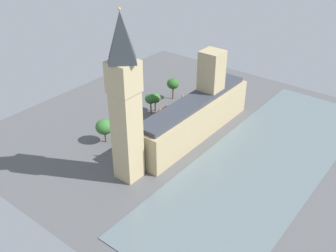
% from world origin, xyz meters
% --- Properties ---
extents(ground_plane, '(129.79, 129.79, 0.00)m').
position_xyz_m(ground_plane, '(0.00, 0.00, 0.00)').
color(ground_plane, '#565659').
extents(river_thames, '(37.65, 116.81, 0.25)m').
position_xyz_m(river_thames, '(-31.07, 0.00, 0.12)').
color(river_thames, slate).
rests_on(river_thames, ground).
extents(parliament_building, '(11.68, 57.42, 29.82)m').
position_xyz_m(parliament_building, '(-1.99, -1.63, 8.40)').
color(parliament_building, tan).
rests_on(parliament_building, ground).
extents(clock_tower, '(7.95, 7.95, 53.36)m').
position_xyz_m(clock_tower, '(-0.43, 33.58, 27.60)').
color(clock_tower, tan).
rests_on(clock_tower, ground).
extents(double_decker_bus_corner, '(3.62, 10.71, 4.75)m').
position_xyz_m(double_decker_bus_corner, '(10.83, -18.74, 2.63)').
color(double_decker_bus_corner, red).
rests_on(double_decker_bus_corner, ground).
extents(car_black_by_river_gate, '(2.17, 4.79, 1.74)m').
position_xyz_m(car_black_by_river_gate, '(9.27, -7.70, 0.89)').
color(car_black_by_river_gate, black).
rests_on(car_black_by_river_gate, ground).
extents(double_decker_bus_trailing, '(3.19, 10.64, 4.75)m').
position_xyz_m(double_decker_bus_trailing, '(13.24, 0.56, 2.63)').
color(double_decker_bus_trailing, red).
rests_on(double_decker_bus_trailing, ground).
extents(car_dark_green_opposite_hall, '(1.91, 4.57, 1.74)m').
position_xyz_m(car_dark_green_opposite_hall, '(11.12, 8.61, 0.89)').
color(car_dark_green_opposite_hall, '#19472D').
rests_on(car_dark_green_opposite_hall, ground).
extents(car_blue_midblock, '(2.17, 4.44, 1.74)m').
position_xyz_m(car_blue_midblock, '(13.19, 17.50, 0.89)').
color(car_blue_midblock, navy).
rests_on(car_blue_midblock, ground).
extents(car_yellow_cab_far_end, '(1.90, 4.10, 1.74)m').
position_xyz_m(car_yellow_cab_far_end, '(12.13, 22.98, 0.88)').
color(car_yellow_cab_far_end, gold).
rests_on(car_yellow_cab_far_end, ground).
extents(pedestrian_kerbside, '(0.68, 0.62, 1.63)m').
position_xyz_m(pedestrian_kerbside, '(6.80, -23.23, 0.73)').
color(pedestrian_kerbside, '#336B60').
rests_on(pedestrian_kerbside, ground).
extents(pedestrian_leading, '(0.62, 0.55, 1.50)m').
position_xyz_m(pedestrian_leading, '(6.98, 19.20, 0.68)').
color(pedestrian_leading, maroon).
rests_on(pedestrian_leading, ground).
extents(pedestrian_under_trees, '(0.63, 0.54, 1.56)m').
position_xyz_m(pedestrian_under_trees, '(6.85, 6.16, 0.70)').
color(pedestrian_under_trees, black).
rests_on(pedestrian_under_trees, ground).
extents(plane_tree_near_tower, '(6.40, 6.40, 9.01)m').
position_xyz_m(plane_tree_near_tower, '(20.22, 24.19, 6.27)').
color(plane_tree_near_tower, brown).
rests_on(plane_tree_near_tower, ground).
extents(plane_tree_slot_10, '(4.58, 4.58, 7.91)m').
position_xyz_m(plane_tree_slot_10, '(21.06, -5.26, 5.90)').
color(plane_tree_slot_10, brown).
rests_on(plane_tree_slot_10, ground).
extents(plane_tree_slot_11, '(4.65, 4.65, 8.42)m').
position_xyz_m(plane_tree_slot_11, '(21.45, -2.91, 6.38)').
color(plane_tree_slot_11, brown).
rests_on(plane_tree_slot_11, ground).
extents(plane_tree_slot_12, '(5.33, 5.33, 9.44)m').
position_xyz_m(plane_tree_slot_12, '(22.32, -18.96, 7.12)').
color(plane_tree_slot_12, brown).
rests_on(plane_tree_slot_12, ground).
extents(street_lamp_slot_13, '(0.56, 0.56, 6.27)m').
position_xyz_m(street_lamp_slot_13, '(20.88, 15.88, 4.38)').
color(street_lamp_slot_13, black).
rests_on(street_lamp_slot_13, ground).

